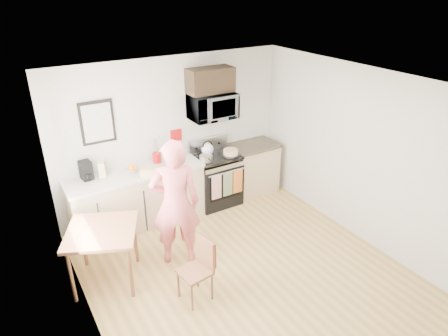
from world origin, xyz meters
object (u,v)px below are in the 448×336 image
person (175,203)px  dining_table (102,236)px  microwave (212,106)px  chair (202,260)px  range (216,180)px  cake (231,153)px

person → dining_table: (-0.99, 0.09, -0.21)m
microwave → chair: bearing=-123.0°
range → chair: (-1.32, -1.93, 0.11)m
dining_table → cake: 2.66m
person → chair: person is taller
chair → cake: bearing=41.7°
person → chair: (-0.03, -0.80, -0.38)m
microwave → dining_table: bearing=-153.3°
dining_table → person: bearing=-5.0°
microwave → cake: bearing=-49.4°
person → cake: size_ratio=6.04×
range → cake: range is taller
microwave → person: 1.97m
microwave → dining_table: 2.76m
microwave → person: (-1.29, -1.23, -0.84)m
range → person: person is taller
chair → microwave: bearing=49.4°
dining_table → range: bearing=24.5°
chair → cake: (1.53, 1.78, 0.43)m
microwave → dining_table: (-2.28, -1.14, -1.05)m
range → chair: 2.34m
person → cake: bearing=-124.2°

